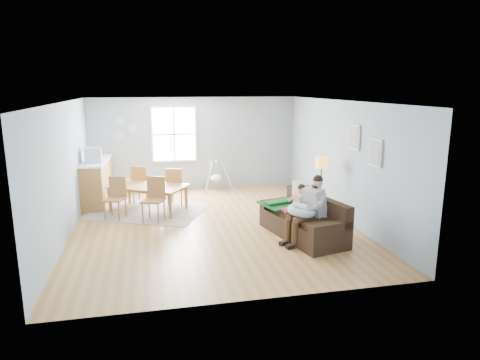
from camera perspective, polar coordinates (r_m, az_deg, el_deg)
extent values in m
cube|color=olive|center=(9.57, -3.53, -6.20)|extent=(8.40, 9.40, 0.08)
cube|color=silver|center=(9.07, -3.79, 12.31)|extent=(8.40, 9.40, 0.60)
cube|color=#899FB3|center=(13.80, -6.57, 5.44)|extent=(8.40, 0.08, 3.90)
cube|color=#899FB3|center=(4.81, 4.80, -7.88)|extent=(8.40, 0.08, 3.90)
cube|color=#899FB3|center=(9.55, -29.15, 0.80)|extent=(0.08, 9.40, 3.90)
cube|color=#899FB3|center=(10.66, 19.09, 2.76)|extent=(0.08, 9.40, 3.90)
cube|color=silver|center=(12.54, -8.79, 6.05)|extent=(1.32, 0.06, 1.62)
cube|color=white|center=(12.51, -8.78, 6.04)|extent=(1.20, 0.02, 1.50)
cube|color=silver|center=(12.50, -8.78, 6.03)|extent=(1.20, 0.03, 0.04)
cube|color=silver|center=(12.50, -8.78, 6.03)|extent=(0.04, 0.03, 1.50)
cube|color=silver|center=(8.72, 17.62, 3.51)|extent=(0.04, 0.44, 0.54)
cube|color=slate|center=(8.71, 17.48, 3.50)|extent=(0.01, 0.36, 0.46)
cube|color=silver|center=(9.48, 15.02, 5.56)|extent=(0.04, 0.44, 0.54)
cube|color=slate|center=(9.47, 14.88, 5.56)|extent=(0.01, 0.36, 0.46)
cylinder|color=#ABC6CD|center=(12.50, -15.79, 7.56)|extent=(0.24, 0.02, 0.24)
cylinder|color=#ABC6CD|center=(12.50, -14.12, 6.73)|extent=(0.26, 0.02, 0.26)
cylinder|color=#ABC6CD|center=(12.54, -15.91, 5.72)|extent=(0.28, 0.02, 0.28)
cube|color=black|center=(8.84, 8.30, -6.22)|extent=(1.32, 2.21, 0.41)
cube|color=black|center=(8.91, 10.24, -3.33)|extent=(0.65, 2.06, 0.42)
cube|color=black|center=(8.03, 12.04, -6.16)|extent=(0.91, 0.39, 0.16)
cube|color=black|center=(9.52, 5.27, -2.98)|extent=(0.91, 0.39, 0.16)
cube|color=#124F15|center=(9.29, 5.93, -3.13)|extent=(1.14, 1.04, 0.04)
cube|color=tan|center=(9.27, 8.00, -1.82)|extent=(0.21, 0.50, 0.48)
cube|color=#949497|center=(8.50, 9.93, -2.87)|extent=(0.46, 0.51, 0.57)
sphere|color=tan|center=(8.44, 10.33, -0.29)|extent=(0.21, 0.21, 0.21)
sphere|color=black|center=(8.43, 10.34, 0.00)|extent=(0.20, 0.20, 0.20)
cylinder|color=#331E12|center=(8.28, 8.55, -5.17)|extent=(0.47, 0.29, 0.15)
cylinder|color=#331E12|center=(8.43, 7.62, -4.81)|extent=(0.47, 0.29, 0.15)
cylinder|color=#331E12|center=(8.23, 7.35, -7.25)|extent=(0.13, 0.13, 0.51)
cylinder|color=#331E12|center=(8.39, 6.43, -6.85)|extent=(0.13, 0.13, 0.51)
cube|color=black|center=(8.26, 6.88, -8.76)|extent=(0.25, 0.17, 0.08)
cube|color=black|center=(8.42, 5.98, -8.33)|extent=(0.25, 0.17, 0.08)
torus|color=#A7B9D1|center=(8.35, 8.20, -4.12)|extent=(0.62, 0.60, 0.23)
cylinder|color=white|center=(8.33, 8.22, -3.58)|extent=(0.28, 0.33, 0.13)
sphere|color=tan|center=(8.44, 7.36, -3.20)|extent=(0.11, 0.11, 0.11)
cube|color=silver|center=(8.89, 7.98, -2.84)|extent=(0.28, 0.31, 0.37)
sphere|color=tan|center=(8.84, 8.19, -1.24)|extent=(0.17, 0.17, 0.17)
sphere|color=black|center=(8.83, 8.20, -1.05)|extent=(0.17, 0.17, 0.17)
cylinder|color=#D43364|center=(8.75, 6.87, -4.15)|extent=(0.31, 0.16, 0.09)
cylinder|color=#D43364|center=(8.86, 6.39, -3.91)|extent=(0.31, 0.16, 0.09)
cylinder|color=#D43364|center=(8.73, 6.05, -5.34)|extent=(0.08, 0.08, 0.30)
cylinder|color=#D43364|center=(8.84, 5.58, -5.09)|extent=(0.08, 0.08, 0.30)
cylinder|color=black|center=(10.34, 10.55, -4.65)|extent=(0.25, 0.25, 0.03)
cylinder|color=black|center=(10.18, 10.69, -1.39)|extent=(0.03, 0.03, 1.24)
cylinder|color=orange|center=(10.05, 10.84, 2.30)|extent=(0.28, 0.28, 0.25)
cube|color=white|center=(8.79, 11.50, -6.01)|extent=(0.60, 0.57, 0.54)
cube|color=black|center=(8.77, 10.07, -5.99)|extent=(0.14, 0.36, 0.44)
cube|color=#A09A92|center=(10.79, -12.12, -4.03)|extent=(3.24, 2.93, 0.01)
imported|color=#996132|center=(10.71, -12.20, -2.42)|extent=(2.09, 1.82, 0.64)
cube|color=brown|center=(10.25, -16.37, -2.49)|extent=(0.56, 0.56, 0.04)
cube|color=brown|center=(10.36, -15.99, -0.84)|extent=(0.40, 0.19, 0.47)
cylinder|color=brown|center=(10.24, -17.61, -3.93)|extent=(0.04, 0.04, 0.46)
cylinder|color=brown|center=(10.08, -15.83, -4.07)|extent=(0.04, 0.04, 0.46)
cylinder|color=brown|center=(10.54, -16.73, -3.42)|extent=(0.04, 0.04, 0.46)
cylinder|color=brown|center=(10.39, -15.00, -3.54)|extent=(0.04, 0.04, 0.46)
cube|color=brown|center=(9.83, -11.51, -2.72)|extent=(0.60, 0.60, 0.04)
cube|color=brown|center=(9.94, -11.12, -0.91)|extent=(0.42, 0.21, 0.50)
cylinder|color=brown|center=(9.80, -12.86, -4.31)|extent=(0.04, 0.04, 0.49)
cylinder|color=brown|center=(9.66, -10.85, -4.46)|extent=(0.04, 0.04, 0.49)
cylinder|color=brown|center=(10.13, -12.02, -3.73)|extent=(0.04, 0.04, 0.49)
cylinder|color=brown|center=(9.99, -10.06, -3.87)|extent=(0.04, 0.04, 0.49)
cube|color=brown|center=(11.52, -12.86, -0.57)|extent=(0.59, 0.59, 0.04)
cube|color=brown|center=(11.28, -13.32, 0.53)|extent=(0.41, 0.20, 0.49)
cylinder|color=brown|center=(11.67, -11.64, -1.56)|extent=(0.04, 0.04, 0.48)
cylinder|color=brown|center=(11.81, -13.29, -1.48)|extent=(0.04, 0.04, 0.48)
cylinder|color=brown|center=(11.34, -12.30, -2.00)|extent=(0.04, 0.04, 0.48)
cylinder|color=brown|center=(11.49, -13.99, -1.91)|extent=(0.04, 0.04, 0.48)
cube|color=brown|center=(11.15, -8.44, -0.85)|extent=(0.58, 0.58, 0.04)
cube|color=brown|center=(10.91, -8.83, 0.26)|extent=(0.41, 0.20, 0.49)
cylinder|color=brown|center=(11.32, -7.24, -1.86)|extent=(0.04, 0.04, 0.48)
cylinder|color=brown|center=(11.43, -8.96, -1.77)|extent=(0.04, 0.04, 0.48)
cylinder|color=brown|center=(10.99, -7.82, -2.32)|extent=(0.04, 0.04, 0.48)
cylinder|color=brown|center=(11.10, -9.58, -2.22)|extent=(0.04, 0.04, 0.48)
cube|color=#996132|center=(11.81, -18.53, -0.24)|extent=(0.65, 2.02, 1.11)
cube|color=white|center=(11.71, -18.72, 2.46)|extent=(0.70, 2.07, 0.04)
cube|color=#BABABF|center=(11.29, -18.98, 3.18)|extent=(0.42, 0.40, 0.37)
cube|color=black|center=(11.31, -19.93, 3.12)|extent=(0.04, 0.31, 0.26)
cylinder|color=#BABABF|center=(12.41, -3.20, 2.51)|extent=(0.06, 0.50, 0.04)
ellipsoid|color=beige|center=(12.50, -3.17, 0.26)|extent=(0.36, 0.36, 0.22)
cylinder|color=#BABABF|center=(12.45, -3.18, 1.38)|extent=(0.01, 0.01, 0.40)
cylinder|color=#BABABF|center=(12.17, -4.19, 0.24)|extent=(0.30, 0.34, 0.88)
cylinder|color=#BABABF|center=(12.28, -1.63, 0.38)|extent=(0.32, 0.31, 0.88)
cylinder|color=#BABABF|center=(12.70, -4.67, 0.75)|extent=(0.32, 0.31, 0.88)
cylinder|color=#BABABF|center=(12.81, -2.21, 0.89)|extent=(0.30, 0.34, 0.88)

